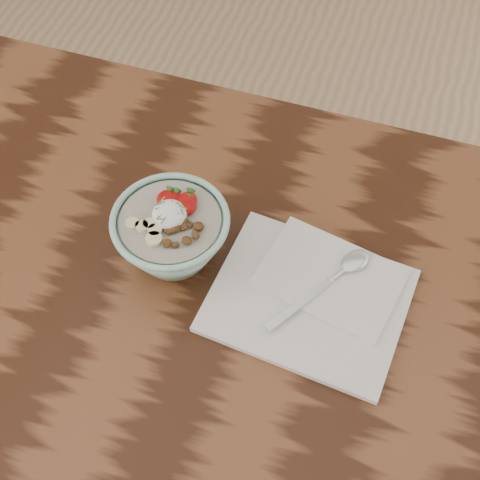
% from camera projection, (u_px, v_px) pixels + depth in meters
% --- Properties ---
extents(table, '(1.60, 0.90, 0.75)m').
position_uv_depth(table, '(213.00, 343.00, 1.04)').
color(table, '#33180C').
rests_on(table, ground).
extents(breakfast_bowl, '(0.17, 0.17, 0.12)m').
position_uv_depth(breakfast_bowl, '(172.00, 234.00, 0.97)').
color(breakfast_bowl, '#98CCB6').
rests_on(breakfast_bowl, table).
extents(napkin, '(0.29, 0.25, 0.02)m').
position_uv_depth(napkin, '(313.00, 295.00, 0.97)').
color(napkin, silver).
rests_on(napkin, table).
extents(spoon, '(0.12, 0.18, 0.01)m').
position_uv_depth(spoon, '(341.00, 271.00, 0.98)').
color(spoon, silver).
rests_on(spoon, napkin).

